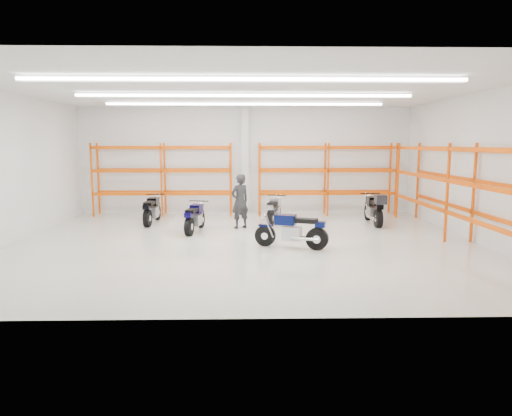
{
  "coord_description": "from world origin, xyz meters",
  "views": [
    {
      "loc": [
        0.04,
        -13.47,
        2.99
      ],
      "look_at": [
        0.34,
        0.5,
        1.0
      ],
      "focal_mm": 32.0,
      "sensor_mm": 36.0,
      "label": 1
    }
  ],
  "objects_px": {
    "motorcycle_back_d": "(374,209)",
    "standing_man": "(240,201)",
    "motorcycle_back_c": "(274,211)",
    "structural_column": "(245,161)",
    "motorcycle_main": "(294,231)",
    "motorcycle_back_a": "(152,211)",
    "motorcycle_back_b": "(194,218)"
  },
  "relations": [
    {
      "from": "motorcycle_main",
      "to": "motorcycle_back_c",
      "type": "xyz_separation_m",
      "value": [
        -0.34,
        4.06,
        -0.02
      ]
    },
    {
      "from": "motorcycle_back_b",
      "to": "motorcycle_back_d",
      "type": "bearing_deg",
      "value": 11.03
    },
    {
      "from": "motorcycle_back_a",
      "to": "motorcycle_back_d",
      "type": "height_order",
      "value": "motorcycle_back_d"
    },
    {
      "from": "motorcycle_back_c",
      "to": "standing_man",
      "type": "bearing_deg",
      "value": -144.0
    },
    {
      "from": "motorcycle_main",
      "to": "structural_column",
      "type": "xyz_separation_m",
      "value": [
        -1.41,
        6.53,
        1.75
      ]
    },
    {
      "from": "motorcycle_back_d",
      "to": "standing_man",
      "type": "height_order",
      "value": "standing_man"
    },
    {
      "from": "motorcycle_back_d",
      "to": "structural_column",
      "type": "distance_m",
      "value": 5.78
    },
    {
      "from": "motorcycle_back_a",
      "to": "motorcycle_back_d",
      "type": "bearing_deg",
      "value": -2.69
    },
    {
      "from": "standing_man",
      "to": "motorcycle_back_d",
      "type": "bearing_deg",
      "value": 152.55
    },
    {
      "from": "motorcycle_back_d",
      "to": "standing_man",
      "type": "distance_m",
      "value": 4.98
    },
    {
      "from": "motorcycle_back_a",
      "to": "motorcycle_back_b",
      "type": "height_order",
      "value": "motorcycle_back_a"
    },
    {
      "from": "motorcycle_back_c",
      "to": "structural_column",
      "type": "height_order",
      "value": "structural_column"
    },
    {
      "from": "motorcycle_back_c",
      "to": "standing_man",
      "type": "relative_size",
      "value": 1.06
    },
    {
      "from": "motorcycle_back_a",
      "to": "motorcycle_back_c",
      "type": "distance_m",
      "value": 4.55
    },
    {
      "from": "motorcycle_back_d",
      "to": "structural_column",
      "type": "bearing_deg",
      "value": 149.28
    },
    {
      "from": "motorcycle_back_b",
      "to": "structural_column",
      "type": "xyz_separation_m",
      "value": [
        1.71,
        4.08,
        1.78
      ]
    },
    {
      "from": "motorcycle_back_a",
      "to": "structural_column",
      "type": "height_order",
      "value": "structural_column"
    },
    {
      "from": "motorcycle_main",
      "to": "motorcycle_back_b",
      "type": "bearing_deg",
      "value": 141.81
    },
    {
      "from": "motorcycle_back_a",
      "to": "motorcycle_back_b",
      "type": "xyz_separation_m",
      "value": [
        1.77,
        -1.64,
        -0.02
      ]
    },
    {
      "from": "motorcycle_back_a",
      "to": "structural_column",
      "type": "xyz_separation_m",
      "value": [
        3.48,
        2.44,
        1.75
      ]
    },
    {
      "from": "motorcycle_back_c",
      "to": "motorcycle_back_d",
      "type": "bearing_deg",
      "value": -5.41
    },
    {
      "from": "motorcycle_main",
      "to": "motorcycle_back_c",
      "type": "relative_size",
      "value": 1.02
    },
    {
      "from": "motorcycle_back_a",
      "to": "standing_man",
      "type": "distance_m",
      "value": 3.46
    },
    {
      "from": "motorcycle_main",
      "to": "motorcycle_back_a",
      "type": "distance_m",
      "value": 6.38
    },
    {
      "from": "motorcycle_back_a",
      "to": "motorcycle_back_d",
      "type": "relative_size",
      "value": 0.92
    },
    {
      "from": "motorcycle_back_a",
      "to": "motorcycle_back_c",
      "type": "relative_size",
      "value": 1.06
    },
    {
      "from": "motorcycle_back_a",
      "to": "standing_man",
      "type": "bearing_deg",
      "value": -16.03
    },
    {
      "from": "motorcycle_back_d",
      "to": "structural_column",
      "type": "height_order",
      "value": "structural_column"
    },
    {
      "from": "motorcycle_back_d",
      "to": "motorcycle_back_c",
      "type": "bearing_deg",
      "value": 174.59
    },
    {
      "from": "motorcycle_back_c",
      "to": "structural_column",
      "type": "relative_size",
      "value": 0.45
    },
    {
      "from": "motorcycle_back_c",
      "to": "structural_column",
      "type": "bearing_deg",
      "value": 113.46
    },
    {
      "from": "motorcycle_main",
      "to": "standing_man",
      "type": "bearing_deg",
      "value": 116.76
    }
  ]
}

